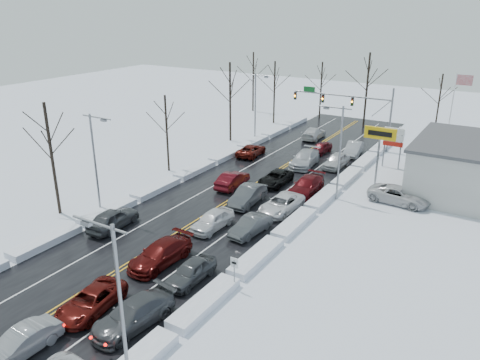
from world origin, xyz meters
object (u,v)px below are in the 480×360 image
Objects in this scene: traffic_signal_mast at (352,105)px; oncoming_car_0 at (232,187)px; tires_plus_sign at (380,137)px; flagpole at (453,108)px.

oncoming_car_0 is at bearing -104.03° from traffic_signal_mast.
tires_plus_sign reaches higher than oncoming_car_0.
flagpole reaches higher than oncoming_car_0.
traffic_signal_mast is 2.21× the size of tires_plus_sign.
tires_plus_sign is 0.60× the size of flagpole.
oncoming_car_0 is (-5.14, -20.56, -5.48)m from traffic_signal_mast.
flagpole reaches higher than traffic_signal_mast.
flagpole is (4.67, 14.01, 0.93)m from tires_plus_sign.
flagpole is at bearing 71.56° from tires_plus_sign.
traffic_signal_mast reaches higher than tires_plus_sign.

